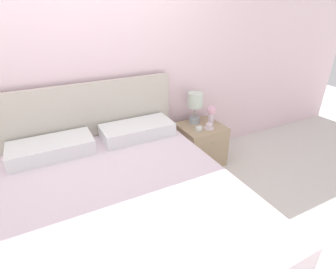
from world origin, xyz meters
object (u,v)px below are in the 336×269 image
at_px(bed, 124,210).
at_px(flower_vase, 212,113).
at_px(teacup, 209,126).
at_px(alarm_clock, 199,129).
at_px(nightstand, 200,144).
at_px(table_lamp, 195,104).

distance_m(bed, flower_vase, 1.59).
xyz_separation_m(teacup, alarm_clock, (-0.15, -0.01, 0.00)).
bearing_deg(alarm_clock, teacup, 3.74).
bearing_deg(teacup, flower_vase, 45.53).
height_order(flower_vase, teacup, flower_vase).
height_order(bed, flower_vase, bed).
bearing_deg(flower_vase, nightstand, -179.44).
bearing_deg(bed, nightstand, 30.19).
xyz_separation_m(bed, teacup, (1.28, 0.62, 0.23)).
distance_m(table_lamp, flower_vase, 0.23).
distance_m(flower_vase, alarm_clock, 0.29).
height_order(teacup, alarm_clock, teacup).
bearing_deg(bed, flower_vase, 27.67).
distance_m(nightstand, table_lamp, 0.51).
bearing_deg(nightstand, table_lamp, 103.75).
bearing_deg(table_lamp, teacup, -71.59).
height_order(table_lamp, alarm_clock, table_lamp).
bearing_deg(table_lamp, alarm_clock, -109.71).
distance_m(nightstand, alarm_clock, 0.32).
bearing_deg(table_lamp, nightstand, -76.25).
distance_m(nightstand, flower_vase, 0.42).
relative_size(nightstand, alarm_clock, 7.33).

